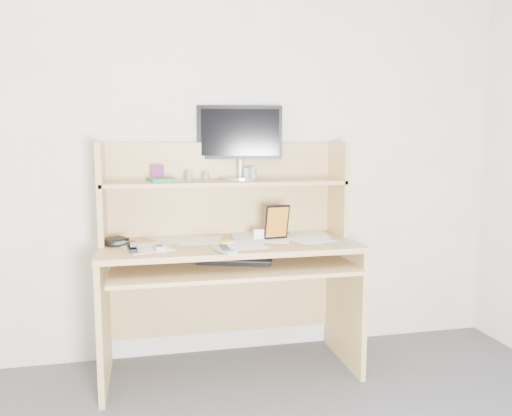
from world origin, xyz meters
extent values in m
cube|color=silver|center=(0.00, 1.80, 1.25)|extent=(3.60, 0.04, 2.50)
cube|color=tan|center=(0.00, 1.48, 0.73)|extent=(1.40, 0.60, 0.03)
cube|color=tan|center=(-0.68, 1.48, 0.36)|extent=(0.03, 0.56, 0.72)
cube|color=tan|center=(0.68, 1.48, 0.36)|extent=(0.03, 0.56, 0.72)
cube|color=tan|center=(0.00, 1.77, 0.34)|extent=(1.34, 0.02, 0.41)
cube|color=tan|center=(0.00, 1.36, 0.64)|extent=(1.28, 0.55, 0.02)
cube|color=tan|center=(0.00, 1.77, 1.02)|extent=(1.40, 0.02, 0.55)
cube|color=tan|center=(-0.68, 1.63, 1.02)|extent=(0.03, 0.30, 0.55)
cube|color=tan|center=(0.68, 1.63, 1.02)|extent=(0.03, 0.30, 0.55)
cube|color=tan|center=(0.00, 1.63, 1.07)|extent=(1.38, 0.30, 0.02)
cube|color=white|center=(0.00, 1.48, 0.75)|extent=(1.32, 0.54, 0.01)
cube|color=black|center=(0.01, 1.41, 0.66)|extent=(0.42, 0.26, 0.02)
cube|color=black|center=(0.01, 1.41, 0.67)|extent=(0.39, 0.24, 0.01)
cube|color=#A0A19C|center=(-0.07, 1.22, 0.77)|extent=(0.10, 0.20, 0.02)
cube|color=#B2B2B4|center=(-0.39, 1.36, 0.77)|extent=(0.07, 0.10, 0.02)
cube|color=black|center=(-0.52, 1.37, 0.78)|extent=(0.06, 0.15, 0.04)
cube|color=black|center=(-0.62, 1.55, 0.77)|extent=(0.16, 0.15, 0.03)
cube|color=yellow|center=(-0.02, 1.48, 0.75)|extent=(0.08, 0.08, 0.01)
cube|color=#BABABC|center=(0.19, 1.52, 0.78)|extent=(0.09, 0.04, 0.06)
cube|color=black|center=(0.27, 1.49, 0.85)|extent=(0.14, 0.04, 0.20)
cylinder|color=blue|center=(0.56, 1.27, 0.76)|extent=(0.12, 0.05, 0.01)
cube|color=#A91621|center=(-0.38, 1.67, 1.13)|extent=(0.07, 0.02, 0.09)
cube|color=#2E7550|center=(-0.36, 1.64, 1.09)|extent=(0.17, 0.22, 0.02)
cylinder|color=black|center=(-0.20, 1.67, 1.11)|extent=(0.05, 0.05, 0.05)
cylinder|color=silver|center=(0.13, 1.66, 1.12)|extent=(0.06, 0.06, 0.07)
cylinder|color=black|center=(-0.10, 1.67, 1.10)|extent=(0.04, 0.04, 0.05)
cylinder|color=white|center=(0.16, 1.64, 1.12)|extent=(0.05, 0.05, 0.08)
cylinder|color=#B9B9BE|center=(0.11, 1.71, 1.09)|extent=(0.25, 0.25, 0.02)
cylinder|color=#B9B9BE|center=(0.11, 1.73, 1.15)|extent=(0.04, 0.04, 0.11)
cube|color=black|center=(0.11, 1.75, 1.36)|extent=(0.50, 0.10, 0.32)
cube|color=black|center=(0.11, 1.73, 1.36)|extent=(0.46, 0.07, 0.27)
camera|label=1|loc=(-0.44, -1.20, 1.28)|focal=35.00mm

